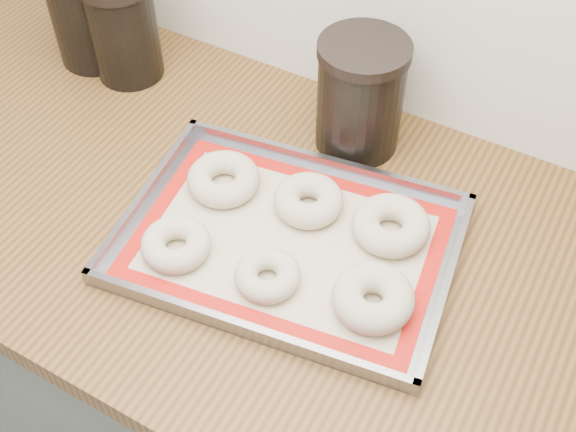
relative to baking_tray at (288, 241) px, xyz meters
The scene contains 13 objects.
cabinet 0.52m from the baking_tray, behind, with size 3.00×0.65×0.86m, color #5C6559.
countertop 0.20m from the baking_tray, behind, with size 3.06×0.68×0.04m, color brown.
baking_tray is the anchor object (origin of this frame).
baking_mat 0.00m from the baking_tray, 75.96° to the left, with size 0.46×0.35×0.00m.
bagel_front_left 0.16m from the baking_tray, 143.84° to the right, with size 0.10×0.10×0.03m, color beige.
bagel_front_mid 0.08m from the baking_tray, 81.78° to the right, with size 0.09×0.09×0.03m, color beige.
bagel_front_right 0.16m from the baking_tray, 15.69° to the right, with size 0.11×0.11×0.04m, color beige.
bagel_back_left 0.14m from the baking_tray, 161.55° to the left, with size 0.11×0.11×0.04m, color beige.
bagel_back_mid 0.07m from the baking_tray, 94.24° to the left, with size 0.10×0.10×0.04m, color beige.
bagel_back_right 0.15m from the baking_tray, 35.08° to the left, with size 0.11×0.11×0.04m, color beige.
canister_left 0.57m from the baking_tray, 157.34° to the left, with size 0.14×0.14×0.22m.
canister_mid 0.49m from the baking_tray, 154.58° to the left, with size 0.12×0.12×0.19m.
canister_right 0.25m from the baking_tray, 92.32° to the left, with size 0.14×0.14×0.19m.
Camera 1 is at (0.51, 1.09, 1.69)m, focal length 45.00 mm.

